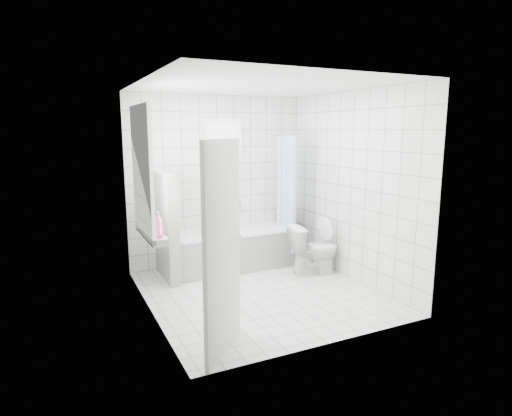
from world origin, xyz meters
TOP-DOWN VIEW (x-y plane):
  - ground at (0.00, 0.00)m, footprint 3.00×3.00m
  - ceiling at (0.00, 0.00)m, footprint 3.00×3.00m
  - wall_back at (0.00, 1.50)m, footprint 2.80×0.02m
  - wall_front at (0.00, -1.50)m, footprint 2.80×0.02m
  - wall_left at (-1.40, 0.00)m, footprint 0.02×3.00m
  - wall_right at (1.40, 0.00)m, footprint 0.02×3.00m
  - window_left at (-1.35, 0.30)m, footprint 0.01×0.90m
  - window_back at (0.10, 1.46)m, footprint 0.50×0.01m
  - window_sill at (-1.31, 0.30)m, footprint 0.18×1.02m
  - door at (-0.97, -1.19)m, footprint 0.58×0.61m
  - bathtub at (0.07, 1.12)m, footprint 1.88×0.77m
  - partition_wall at (-0.93, 1.07)m, footprint 0.15×0.85m
  - tiled_ledge at (1.13, 1.38)m, footprint 0.40×0.24m
  - toilet at (1.03, 0.32)m, footprint 0.77×0.51m
  - curtain_rod at (0.95, 1.10)m, footprint 0.02×0.80m
  - shower_curtain at (0.95, 0.97)m, footprint 0.14×0.48m
  - tub_faucet at (0.17, 1.46)m, footprint 0.18×0.06m
  - sill_bottles at (-1.30, 0.26)m, footprint 0.18×0.79m
  - ledge_bottles at (1.14, 1.36)m, footprint 0.20×0.20m

SIDE VIEW (x-z plane):
  - ground at x=0.00m, z-range 0.00..0.00m
  - tiled_ledge at x=1.13m, z-range 0.00..0.55m
  - bathtub at x=0.07m, z-range 0.00..0.58m
  - toilet at x=1.03m, z-range 0.00..0.73m
  - ledge_bottles at x=1.14m, z-range 0.55..0.78m
  - partition_wall at x=-0.93m, z-range 0.00..1.50m
  - tub_faucet at x=0.17m, z-range 0.82..0.88m
  - window_sill at x=-1.31m, z-range 0.82..0.90m
  - door at x=-0.97m, z-range 0.00..2.00m
  - sill_bottles at x=-1.30m, z-range 0.87..1.19m
  - shower_curtain at x=0.95m, z-range 0.21..1.99m
  - wall_back at x=0.00m, z-range 0.00..2.60m
  - wall_front at x=0.00m, z-range 0.00..2.60m
  - wall_left at x=-1.40m, z-range 0.00..2.60m
  - wall_right at x=1.40m, z-range 0.00..2.60m
  - window_left at x=-1.35m, z-range 0.90..2.30m
  - window_back at x=0.10m, z-range 1.70..2.20m
  - curtain_rod at x=0.95m, z-range 1.99..2.01m
  - ceiling at x=0.00m, z-range 2.60..2.60m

